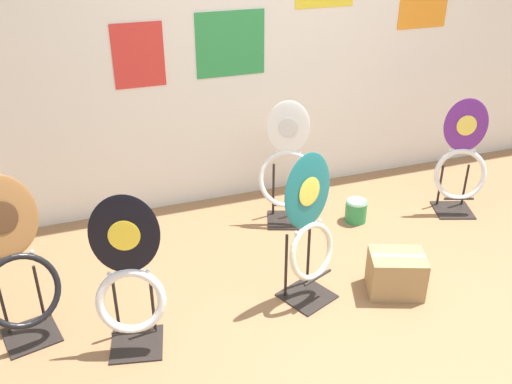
{
  "coord_description": "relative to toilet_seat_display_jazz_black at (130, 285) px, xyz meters",
  "views": [
    {
      "loc": [
        -1.47,
        -2.05,
        2.2
      ],
      "look_at": [
        -0.41,
        0.9,
        0.55
      ],
      "focal_mm": 40.0,
      "sensor_mm": 36.0,
      "label": 1
    }
  ],
  "objects": [
    {
      "name": "storage_box",
      "position": [
        1.59,
        -0.06,
        -0.28
      ],
      "size": [
        0.4,
        0.35,
        0.26
      ],
      "color": "#A37F51",
      "rests_on": "ground_plane"
    },
    {
      "name": "toilet_seat_display_jazz_black",
      "position": [
        0.0,
        0.0,
        0.0
      ],
      "size": [
        0.39,
        0.33,
        0.91
      ],
      "color": "black",
      "rests_on": "ground_plane"
    },
    {
      "name": "toilet_seat_display_white_plain",
      "position": [
        1.28,
        0.97,
        0.02
      ],
      "size": [
        0.45,
        0.36,
        0.92
      ],
      "color": "black",
      "rests_on": "ground_plane"
    },
    {
      "name": "wall_back",
      "position": [
        1.28,
        1.53,
        0.89
      ],
      "size": [
        8.0,
        0.07,
        2.6
      ],
      "color": "silver",
      "rests_on": "ground_plane"
    },
    {
      "name": "toilet_seat_display_teal_sax",
      "position": [
        1.05,
        0.08,
        0.04
      ],
      "size": [
        0.39,
        0.37,
        0.95
      ],
      "color": "black",
      "rests_on": "ground_plane"
    },
    {
      "name": "toilet_seat_display_woodgrain",
      "position": [
        -0.55,
        0.31,
        0.04
      ],
      "size": [
        0.45,
        0.41,
        0.93
      ],
      "color": "black",
      "rests_on": "ground_plane"
    },
    {
      "name": "paint_can",
      "position": [
        1.78,
        0.79,
        -0.32
      ],
      "size": [
        0.17,
        0.17,
        0.17
      ],
      "color": "#2D8E4C",
      "rests_on": "ground_plane"
    },
    {
      "name": "toilet_seat_display_purple_note",
      "position": [
        2.57,
        0.66,
        -0.01
      ],
      "size": [
        0.42,
        0.36,
        0.9
      ],
      "color": "black",
      "rests_on": "ground_plane"
    },
    {
      "name": "ground_plane",
      "position": [
        1.28,
        -0.41,
        -0.41
      ],
      "size": [
        14.0,
        14.0,
        0.0
      ],
      "primitive_type": "plane",
      "color": "#8E6642"
    }
  ]
}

